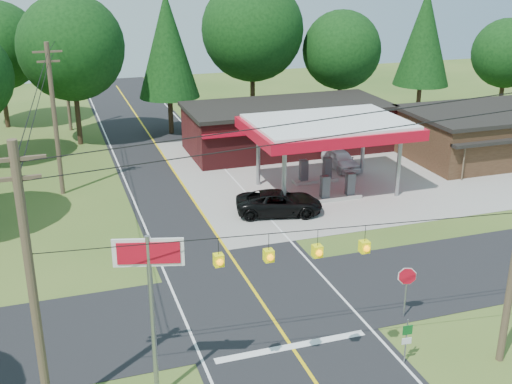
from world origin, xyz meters
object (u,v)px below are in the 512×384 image
object	(u,v)px
gas_canopy	(328,129)
octagonal_stop_sign	(407,280)
sedan_car	(341,159)
big_stop_sign	(150,282)
suv_car	(279,203)

from	to	relation	value
gas_canopy	octagonal_stop_sign	world-z (taller)	gas_canopy
gas_canopy	sedan_car	xyz separation A→B (m)	(3.00, 4.00, -3.57)
big_stop_sign	octagonal_stop_sign	world-z (taller)	big_stop_sign
octagonal_stop_sign	big_stop_sign	bearing A→B (deg)	-169.99
gas_canopy	suv_car	world-z (taller)	gas_canopy
gas_canopy	big_stop_sign	distance (m)	23.29
big_stop_sign	suv_car	bearing A→B (deg)	55.63
suv_car	sedan_car	distance (m)	10.26
suv_car	big_stop_sign	world-z (taller)	big_stop_sign
suv_car	big_stop_sign	xyz separation A→B (m)	(-10.26, -15.01, 3.97)
big_stop_sign	gas_canopy	bearing A→B (deg)	50.66
sedan_car	octagonal_stop_sign	distance (m)	21.06
suv_car	big_stop_sign	distance (m)	18.61
gas_canopy	octagonal_stop_sign	distance (m)	16.56
gas_canopy	big_stop_sign	world-z (taller)	big_stop_sign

